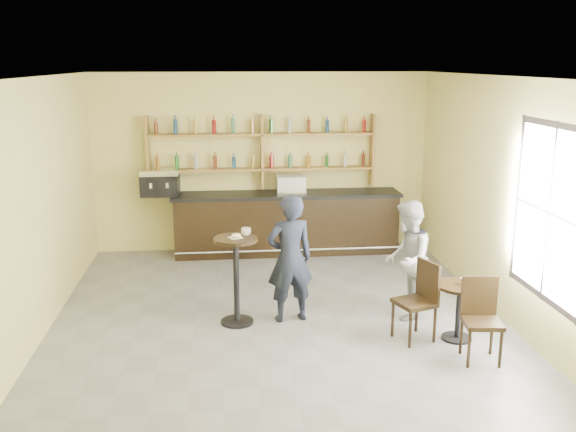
{
  "coord_description": "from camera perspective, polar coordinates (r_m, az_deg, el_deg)",
  "views": [
    {
      "loc": [
        -0.71,
        -7.97,
        3.4
      ],
      "look_at": [
        0.2,
        0.8,
        1.25
      ],
      "focal_mm": 40.0,
      "sensor_mm": 36.0,
      "label": 1
    }
  ],
  "objects": [
    {
      "name": "liquor_bottles",
      "position": [
        11.45,
        -2.33,
        6.56
      ],
      "size": [
        3.68,
        0.1,
        1.0
      ],
      "primitive_type": null,
      "color": "#8C5919",
      "rests_on": "shelf_unit"
    },
    {
      "name": "bar_counter",
      "position": [
        11.53,
        -0.14,
        -0.61
      ],
      "size": [
        4.06,
        0.79,
        1.1
      ],
      "primitive_type": null,
      "color": "black",
      "rests_on": "floor"
    },
    {
      "name": "napkin",
      "position": [
        8.28,
        -4.69,
        -1.92
      ],
      "size": [
        0.21,
        0.21,
        0.0
      ],
      "primitive_type": "cube",
      "rotation": [
        0.0,
        0.0,
        0.48
      ],
      "color": "white",
      "rests_on": "pedestal_table"
    },
    {
      "name": "window_frame",
      "position": [
        7.9,
        22.16,
        0.25
      ],
      "size": [
        0.04,
        1.7,
        2.1
      ],
      "primitive_type": null,
      "color": "black",
      "rests_on": "wall_right"
    },
    {
      "name": "espresso_machine",
      "position": [
        11.36,
        -11.3,
        2.94
      ],
      "size": [
        0.67,
        0.46,
        0.46
      ],
      "primitive_type": null,
      "rotation": [
        0.0,
        0.0,
        -0.07
      ],
      "color": "black",
      "rests_on": "bar_counter"
    },
    {
      "name": "chair_south",
      "position": [
        7.76,
        16.87,
        -8.97
      ],
      "size": [
        0.47,
        0.47,
        0.97
      ],
      "primitive_type": null,
      "rotation": [
        0.0,
        0.0,
        -0.12
      ],
      "color": "black",
      "rests_on": "floor"
    },
    {
      "name": "ceiling",
      "position": [
        8.0,
        -0.86,
        12.28
      ],
      "size": [
        7.0,
        7.0,
        0.0
      ],
      "primitive_type": "plane",
      "rotation": [
        3.14,
        0.0,
        0.0
      ],
      "color": "white",
      "rests_on": "wall_back"
    },
    {
      "name": "cup_cafe",
      "position": [
        8.18,
        15.4,
        -5.61
      ],
      "size": [
        0.1,
        0.1,
        0.09
      ],
      "primitive_type": "imported",
      "rotation": [
        0.0,
        0.0,
        -0.08
      ],
      "color": "white",
      "rests_on": "cafe_table"
    },
    {
      "name": "patron_second",
      "position": [
        8.73,
        10.55,
        -3.84
      ],
      "size": [
        0.85,
        0.95,
        1.6
      ],
      "primitive_type": "imported",
      "rotation": [
        0.0,
        0.0,
        -1.95
      ],
      "color": "#929397",
      "rests_on": "floor"
    },
    {
      "name": "cafe_table",
      "position": [
        8.31,
        14.9,
        -8.26
      ],
      "size": [
        0.73,
        0.73,
        0.72
      ],
      "primitive_type": null,
      "rotation": [
        0.0,
        0.0,
        -0.36
      ],
      "color": "black",
      "rests_on": "floor"
    },
    {
      "name": "pastry_case",
      "position": [
        11.39,
        0.25,
        2.84
      ],
      "size": [
        0.55,
        0.46,
        0.31
      ],
      "primitive_type": null,
      "rotation": [
        0.0,
        0.0,
        0.1
      ],
      "color": "silver",
      "rests_on": "bar_counter"
    },
    {
      "name": "chair_west",
      "position": [
        8.12,
        11.18,
        -7.48
      ],
      "size": [
        0.55,
        0.55,
        1.0
      ],
      "primitive_type": null,
      "rotation": [
        0.0,
        0.0,
        -1.23
      ],
      "color": "black",
      "rests_on": "floor"
    },
    {
      "name": "wall_front",
      "position": [
        4.87,
        2.89,
        -7.98
      ],
      "size": [
        7.0,
        0.0,
        7.0
      ],
      "primitive_type": "plane",
      "rotation": [
        -1.57,
        0.0,
        0.0
      ],
      "color": "#EFE588",
      "rests_on": "floor"
    },
    {
      "name": "man_main",
      "position": [
        8.45,
        0.16,
        -3.79
      ],
      "size": [
        0.7,
        0.53,
        1.72
      ],
      "primitive_type": "imported",
      "rotation": [
        0.0,
        0.0,
        3.34
      ],
      "color": "black",
      "rests_on": "floor"
    },
    {
      "name": "window_pane",
      "position": [
        7.9,
        22.2,
        0.25
      ],
      "size": [
        0.0,
        2.0,
        2.0
      ],
      "primitive_type": "plane",
      "rotation": [
        1.57,
        0.0,
        -1.57
      ],
      "color": "white",
      "rests_on": "wall_right"
    },
    {
      "name": "donut",
      "position": [
        8.26,
        -4.62,
        -1.77
      ],
      "size": [
        0.15,
        0.15,
        0.05
      ],
      "primitive_type": "torus",
      "rotation": [
        0.0,
        0.0,
        -0.21
      ],
      "color": "#DFB451",
      "rests_on": "napkin"
    },
    {
      "name": "wall_right",
      "position": [
        8.97,
        18.65,
        1.4
      ],
      "size": [
        0.0,
        7.0,
        7.0
      ],
      "primitive_type": "plane",
      "rotation": [
        1.57,
        0.0,
        -1.57
      ],
      "color": "#EFE588",
      "rests_on": "floor"
    },
    {
      "name": "pedestal_table",
      "position": [
        8.45,
        -4.61,
        -5.77
      ],
      "size": [
        0.64,
        0.64,
        1.18
      ],
      "primitive_type": null,
      "rotation": [
        0.0,
        0.0,
        0.13
      ],
      "color": "black",
      "rests_on": "floor"
    },
    {
      "name": "cup_pedestal",
      "position": [
        8.36,
        -3.75,
        -1.39
      ],
      "size": [
        0.14,
        0.14,
        0.1
      ],
      "primitive_type": "imported",
      "rotation": [
        0.0,
        0.0,
        0.09
      ],
      "color": "white",
      "rests_on": "pedestal_table"
    },
    {
      "name": "floor",
      "position": [
        8.69,
        -0.78,
        -9.32
      ],
      "size": [
        7.0,
        7.0,
        0.0
      ],
      "primitive_type": "plane",
      "color": "slate",
      "rests_on": "ground"
    },
    {
      "name": "shelf_unit",
      "position": [
        11.47,
        -2.32,
        5.72
      ],
      "size": [
        4.0,
        0.26,
        1.4
      ],
      "primitive_type": null,
      "color": "brown",
      "rests_on": "wall_back"
    },
    {
      "name": "wall_back",
      "position": [
        11.63,
        -2.36,
        4.79
      ],
      "size": [
        7.0,
        0.0,
        7.0
      ],
      "primitive_type": "plane",
      "rotation": [
        1.57,
        0.0,
        0.0
      ],
      "color": "#EFE588",
      "rests_on": "floor"
    },
    {
      "name": "wall_left",
      "position": [
        8.49,
        -21.43,
        0.5
      ],
      "size": [
        0.0,
        7.0,
        7.0
      ],
      "primitive_type": "plane",
      "rotation": [
        1.57,
        0.0,
        1.57
      ],
      "color": "#EFE588",
      "rests_on": "floor"
    }
  ]
}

